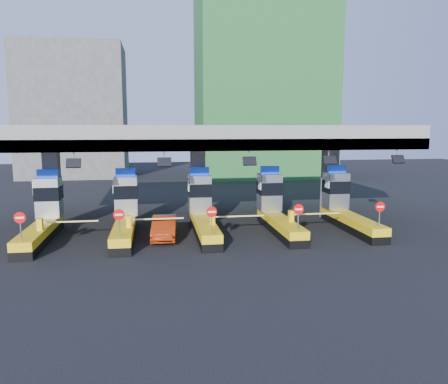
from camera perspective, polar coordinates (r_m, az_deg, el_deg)
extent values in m
plane|color=black|center=(29.09, -2.79, -5.23)|extent=(120.00, 120.00, 0.00)
cube|color=slate|center=(31.26, -3.48, 7.29)|extent=(28.00, 12.00, 1.50)
cube|color=#4C4C49|center=(25.60, -2.22, 6.15)|extent=(28.00, 0.60, 0.70)
cube|color=slate|center=(32.13, -21.47, 0.48)|extent=(1.00, 1.00, 5.50)
cube|color=slate|center=(31.52, -3.43, 0.91)|extent=(1.00, 1.00, 5.50)
cube|color=slate|center=(33.98, 13.61, 1.24)|extent=(1.00, 1.00, 5.50)
cylinder|color=slate|center=(25.84, -19.01, 4.39)|extent=(0.06, 0.06, 0.50)
cube|color=black|center=(25.67, -19.05, 3.58)|extent=(0.80, 0.38, 0.54)
cylinder|color=slate|center=(25.46, -7.83, 4.71)|extent=(0.06, 0.06, 0.50)
cube|color=black|center=(25.28, -7.80, 3.89)|extent=(0.80, 0.38, 0.54)
cylinder|color=slate|center=(26.05, 3.27, 4.86)|extent=(0.06, 0.06, 0.50)
cube|color=black|center=(25.88, 3.36, 4.06)|extent=(0.80, 0.38, 0.54)
cylinder|color=slate|center=(27.55, 13.52, 4.84)|extent=(0.06, 0.06, 0.50)
cube|color=black|center=(27.39, 13.66, 4.08)|extent=(0.80, 0.38, 0.54)
cylinder|color=slate|center=(29.57, 21.63, 4.71)|extent=(0.06, 0.06, 0.50)
cube|color=black|center=(29.42, 21.79, 4.00)|extent=(0.80, 0.38, 0.54)
cube|color=black|center=(28.75, -22.89, -5.55)|extent=(1.20, 8.00, 0.50)
cube|color=#E5B70C|center=(28.64, -22.95, -4.58)|extent=(1.20, 8.00, 0.50)
cube|color=#9EA3A8|center=(31.04, -21.89, -0.64)|extent=(1.50, 1.50, 2.60)
cube|color=black|center=(30.97, -21.93, -0.10)|extent=(1.56, 1.56, 0.90)
cube|color=#0C2DBF|center=(30.84, -22.05, 2.26)|extent=(1.30, 0.35, 0.55)
cube|color=white|center=(30.84, -23.53, 0.53)|extent=(0.06, 0.70, 0.90)
cylinder|color=slate|center=(25.06, -25.01, -4.39)|extent=(0.07, 0.07, 1.30)
cylinder|color=red|center=(24.91, -25.12, -3.06)|extent=(0.60, 0.04, 0.60)
cube|color=white|center=(24.89, -25.13, -3.07)|extent=(0.42, 0.02, 0.10)
cube|color=#E5B70C|center=(27.29, -22.90, -3.91)|extent=(0.30, 0.35, 0.70)
cube|color=white|center=(26.92, -19.50, -3.67)|extent=(3.20, 0.08, 0.08)
cube|color=black|center=(27.96, -12.85, -5.47)|extent=(1.20, 8.00, 0.50)
cube|color=#E5B70C|center=(27.85, -12.89, -4.47)|extent=(1.20, 8.00, 0.50)
cube|color=#9EA3A8|center=(30.31, -12.64, -0.44)|extent=(1.50, 1.50, 2.60)
cube|color=black|center=(30.25, -12.66, 0.12)|extent=(1.56, 1.56, 0.90)
cube|color=#0C2DBF|center=(30.11, -12.74, 2.53)|extent=(1.30, 0.35, 0.55)
cube|color=white|center=(29.98, -14.24, 0.76)|extent=(0.06, 0.70, 0.90)
cylinder|color=slate|center=(24.15, -13.51, -4.28)|extent=(0.07, 0.07, 1.30)
cylinder|color=red|center=(24.00, -13.56, -2.90)|extent=(0.60, 0.04, 0.60)
cube|color=white|center=(23.98, -13.57, -2.91)|extent=(0.42, 0.02, 0.10)
cube|color=#E5B70C|center=(26.53, -12.34, -3.77)|extent=(0.30, 0.35, 0.70)
cube|color=white|center=(26.46, -8.77, -3.48)|extent=(3.20, 0.08, 0.08)
cube|color=black|center=(28.06, -2.57, -5.21)|extent=(1.20, 8.00, 0.50)
cube|color=#E5B70C|center=(27.95, -2.58, -4.22)|extent=(1.20, 8.00, 0.50)
cube|color=#9EA3A8|center=(30.40, -3.20, -0.22)|extent=(1.50, 1.50, 2.60)
cube|color=black|center=(30.34, -3.20, 0.33)|extent=(1.56, 1.56, 0.90)
cube|color=#0C2DBF|center=(30.20, -3.22, 2.74)|extent=(1.30, 0.35, 0.55)
cube|color=white|center=(29.94, -4.67, 0.98)|extent=(0.06, 0.70, 0.90)
cylinder|color=slate|center=(24.27, -1.63, -3.99)|extent=(0.07, 0.07, 1.30)
cylinder|color=red|center=(24.11, -1.62, -2.61)|extent=(0.60, 0.04, 0.60)
cube|color=white|center=(24.09, -1.62, -2.62)|extent=(0.42, 0.02, 0.10)
cube|color=#E5B70C|center=(26.70, -1.55, -3.50)|extent=(0.30, 0.35, 0.70)
cube|color=white|center=(26.94, 1.94, -3.17)|extent=(3.20, 0.08, 0.08)
cube|color=black|center=(29.03, 7.31, -4.81)|extent=(1.20, 8.00, 0.50)
cube|color=#E5B70C|center=(28.92, 7.33, -3.85)|extent=(1.20, 8.00, 0.50)
cube|color=#9EA3A8|center=(31.30, 5.95, 0.00)|extent=(1.50, 1.50, 2.60)
cube|color=black|center=(31.24, 5.96, 0.54)|extent=(1.56, 1.56, 0.90)
cube|color=#0C2DBF|center=(31.11, 5.99, 2.88)|extent=(1.30, 0.35, 0.55)
cube|color=white|center=(30.72, 4.67, 1.17)|extent=(0.06, 0.70, 0.90)
cylinder|color=slate|center=(25.38, 9.66, -3.55)|extent=(0.07, 0.07, 1.30)
cylinder|color=red|center=(25.24, 9.71, -2.23)|extent=(0.60, 0.04, 0.60)
cube|color=white|center=(25.22, 9.73, -2.24)|extent=(0.42, 0.02, 0.10)
cube|color=#E5B70C|center=(27.78, 8.75, -3.12)|extent=(0.30, 0.35, 0.70)
cube|color=white|center=(28.30, 11.94, -2.78)|extent=(3.20, 0.08, 0.08)
cube|color=black|center=(30.80, 16.30, -4.32)|extent=(1.20, 8.00, 0.50)
cube|color=#E5B70C|center=(30.69, 16.34, -3.41)|extent=(1.20, 8.00, 0.50)
cube|color=#9EA3A8|center=(32.94, 14.38, 0.20)|extent=(1.50, 1.50, 2.60)
cube|color=black|center=(32.88, 14.41, 0.71)|extent=(1.56, 1.56, 0.90)
cube|color=#0C2DBF|center=(32.76, 14.48, 2.93)|extent=(1.30, 0.35, 0.55)
cube|color=white|center=(32.27, 13.33, 1.32)|extent=(0.06, 0.70, 0.90)
cylinder|color=slate|center=(27.38, 19.63, -3.05)|extent=(0.07, 0.07, 1.30)
cylinder|color=red|center=(27.25, 19.73, -1.82)|extent=(0.60, 0.04, 0.60)
cube|color=white|center=(27.23, 19.75, -1.83)|extent=(0.42, 0.02, 0.10)
cube|color=#E5B70C|center=(29.68, 17.99, -2.70)|extent=(0.30, 0.35, 0.70)
cube|color=white|center=(30.44, 20.77, -2.37)|extent=(3.20, 0.08, 0.08)
cube|color=#1E5926|center=(62.36, 5.14, 14.97)|extent=(18.00, 12.00, 28.00)
cube|color=#4C4C49|center=(65.06, -19.03, 9.86)|extent=(14.00, 10.00, 18.00)
imported|color=#9F2A0C|center=(27.50, -7.81, -4.63)|extent=(1.74, 4.27, 1.38)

